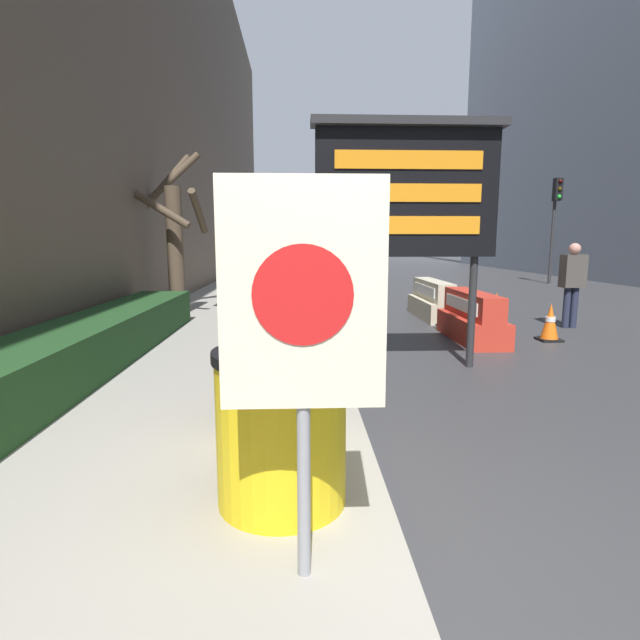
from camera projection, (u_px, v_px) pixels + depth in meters
ground_plane at (409, 580)px, 2.46m from camera, size 120.00×120.00×0.00m
sidewalk_left at (28, 578)px, 2.37m from camera, size 3.67×56.00×0.15m
building_left_facade at (144, 9)px, 10.92m from camera, size 0.40×50.40×13.34m
hedge_strip at (81, 348)px, 5.79m from camera, size 0.90×7.56×0.57m
bare_tree at (174, 233)px, 10.24m from camera, size 1.63×1.77×3.43m
barrel_drum_foreground at (282, 426)px, 2.87m from camera, size 0.77×0.77×0.91m
barrel_drum_middle at (273, 377)px, 3.92m from camera, size 0.77×0.77×0.91m
warning_sign at (303, 316)px, 2.09m from camera, size 0.70×0.08×1.78m
message_board at (406, 192)px, 6.24m from camera, size 2.40×0.36×3.13m
jersey_barrier_red_striped at (472, 319)px, 8.38m from camera, size 0.64×1.95×0.82m
jersey_barrier_cream at (433, 301)px, 10.84m from camera, size 0.62×2.11×0.81m
traffic_cone_near at (496, 306)px, 10.71m from camera, size 0.32×0.32×0.57m
traffic_cone_mid at (550, 323)px, 8.32m from camera, size 0.36×0.36×0.63m
traffic_cone_far at (444, 307)px, 9.96m from camera, size 0.40×0.40×0.72m
traffic_light_near_curb at (333, 192)px, 16.17m from camera, size 0.28×0.44×4.46m
traffic_light_far_side at (556, 208)px, 19.02m from camera, size 0.28×0.45×4.00m
pedestrian_worker at (573, 278)px, 9.46m from camera, size 0.44×0.28×1.62m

